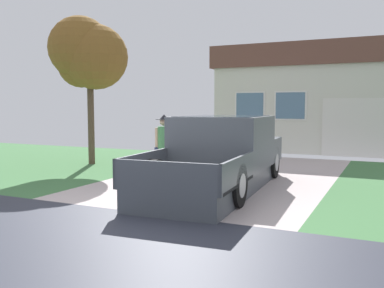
% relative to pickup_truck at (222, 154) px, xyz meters
% --- Properties ---
extents(ground, '(29.20, 18.60, 0.18)m').
position_rel_pickup_truck_xyz_m(ground, '(-0.31, -4.73, -0.75)').
color(ground, '#BAABA9').
extents(pickup_truck, '(2.34, 5.46, 1.61)m').
position_rel_pickup_truck_xyz_m(pickup_truck, '(0.00, 0.00, 0.00)').
color(pickup_truck, '#444951').
rests_on(pickup_truck, ground).
extents(person_with_hat, '(0.47, 0.43, 1.63)m').
position_rel_pickup_truck_xyz_m(person_with_hat, '(-1.61, 0.19, 0.21)').
color(person_with_hat, navy).
rests_on(person_with_hat, ground).
extents(handbag, '(0.33, 0.18, 0.42)m').
position_rel_pickup_truck_xyz_m(handbag, '(-1.50, -0.10, -0.61)').
color(handbag, tan).
rests_on(handbag, ground).
extents(house_with_garage, '(9.11, 6.01, 4.26)m').
position_rel_pickup_truck_xyz_m(house_with_garage, '(1.21, 10.19, 1.42)').
color(house_with_garage, beige).
rests_on(house_with_garage, ground).
extents(front_yard_tree, '(2.39, 2.14, 4.57)m').
position_rel_pickup_truck_xyz_m(front_yard_tree, '(-5.07, 1.60, 2.66)').
color(front_yard_tree, brown).
rests_on(front_yard_tree, ground).
extents(wheeled_trash_bin, '(0.60, 0.72, 1.13)m').
position_rel_pickup_truck_xyz_m(wheeled_trash_bin, '(-3.53, 5.57, -0.12)').
color(wheeled_trash_bin, '#424247').
rests_on(wheeled_trash_bin, ground).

